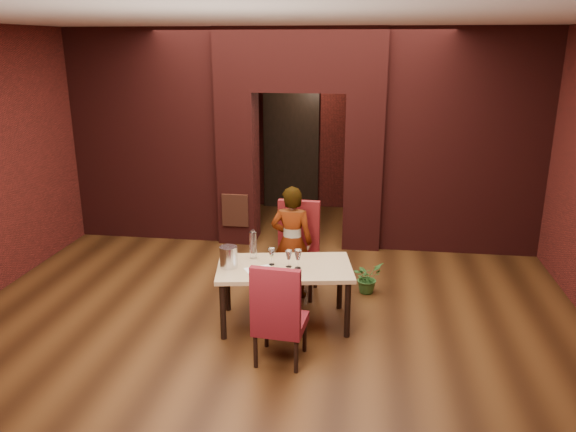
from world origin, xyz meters
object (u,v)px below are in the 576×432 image
Objects in this scene: wine_glass_a at (272,257)px; potted_plant at (367,277)px; chair_near at (281,311)px; wine_bucket at (229,257)px; chair_far at (296,250)px; wine_glass_c at (298,259)px; wine_glass_b at (289,259)px; water_bottle at (253,244)px; person_seated at (292,242)px; dining_table at (285,295)px.

wine_glass_a is 1.50m from potted_plant.
chair_near reaches higher than wine_bucket.
chair_far is 0.96m from potted_plant.
chair_far is 5.49× the size of wine_glass_c.
wine_glass_a is 0.81× the size of wine_bucket.
wine_glass_b is 0.10m from wine_glass_c.
wine_glass_c is 0.74m from wine_bucket.
chair_far is 0.82m from wine_glass_b.
chair_near is 5.01× the size of wine_glass_c.
wine_glass_b is 1.40m from potted_plant.
water_bottle is at bearing -59.09° from chair_near.
wine_bucket is 0.70× the size of water_bottle.
potted_plant is at bearing -165.10° from person_seated.
potted_plant is (1.28, 0.76, -0.64)m from water_bottle.
wine_glass_c is 0.63× the size of water_bottle.
chair_near is 3.14× the size of water_bottle.
person_seated is (-0.04, -0.06, 0.12)m from chair_far.
dining_table is at bearing 162.42° from wine_glass_b.
dining_table is at bearing -25.55° from water_bottle.
chair_far is at bearing -122.20° from person_seated.
wine_bucket reaches higher than wine_glass_c.
wine_glass_c is at bearing -12.56° from wine_glass_b.
chair_far reaches higher than water_bottle.
wine_glass_c reaches higher than dining_table.
chair_near is at bearing -96.10° from wine_glass_c.
person_seated reaches higher than chair_near.
wine_bucket is 0.36m from water_bottle.
person_seated is at bearing -121.00° from chair_far.
potted_plant is (0.82, 1.69, -0.32)m from chair_near.
wine_glass_b is at bearing -27.58° from dining_table.
water_bottle reaches higher than wine_glass_b.
chair_far is at bearing -83.06° from chair_near.
chair_far is 2.87× the size of potted_plant.
water_bottle is at bearing 57.70° from person_seated.
person_seated is 1.06m from potted_plant.
wine_glass_a reaches higher than dining_table.
chair_far reaches higher than chair_near.
water_bottle reaches higher than dining_table.
dining_table is at bearing 10.67° from wine_bucket.
water_bottle is 0.83× the size of potted_plant.
person_seated is 6.68× the size of wine_glass_c.
water_bottle is (-0.43, 0.20, 0.07)m from wine_glass_b.
person_seated is 0.78m from wine_glass_c.
chair_far reaches higher than potted_plant.
chair_near is 0.78m from wine_glass_b.
wine_bucket is at bearing 57.13° from person_seated.
chair_far is at bearing 55.71° from wine_bucket.
wine_glass_c is 0.52× the size of potted_plant.
wine_glass_c is (0.17, -0.76, 0.09)m from person_seated.
chair_far is at bearing 77.76° from wine_glass_a.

